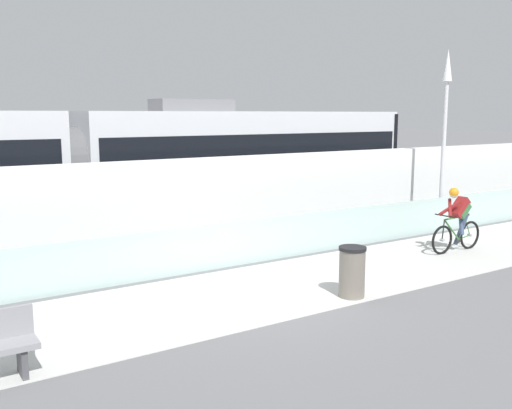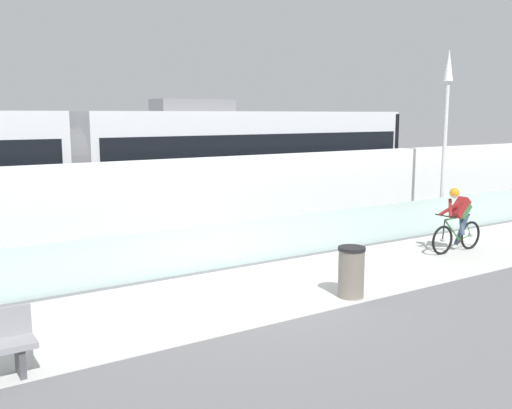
{
  "view_description": "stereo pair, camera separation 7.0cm",
  "coord_description": "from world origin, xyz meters",
  "px_view_note": "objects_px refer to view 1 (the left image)",
  "views": [
    {
      "loc": [
        -5.86,
        -8.85,
        3.37
      ],
      "look_at": [
        1.42,
        2.35,
        1.25
      ],
      "focal_mm": 40.06,
      "sensor_mm": 36.0,
      "label": 1
    },
    {
      "loc": [
        -5.8,
        -8.89,
        3.37
      ],
      "look_at": [
        1.42,
        2.35,
        1.25
      ],
      "focal_mm": 40.06,
      "sensor_mm": 36.0,
      "label": 2
    }
  ],
  "objects_px": {
    "cyclist_on_bike": "(457,221)",
    "tram": "(68,169)",
    "lamp_post_antenna": "(445,117)",
    "trash_bin": "(352,272)"
  },
  "relations": [
    {
      "from": "trash_bin",
      "to": "tram",
      "type": "bearing_deg",
      "value": 109.99
    },
    {
      "from": "tram",
      "to": "lamp_post_antenna",
      "type": "relative_size",
      "value": 4.34
    },
    {
      "from": "trash_bin",
      "to": "lamp_post_antenna",
      "type": "bearing_deg",
      "value": 27.2
    },
    {
      "from": "cyclist_on_bike",
      "to": "trash_bin",
      "type": "xyz_separation_m",
      "value": [
        -4.6,
        -1.25,
        -0.3
      ]
    },
    {
      "from": "cyclist_on_bike",
      "to": "tram",
      "type": "bearing_deg",
      "value": 137.76
    },
    {
      "from": "lamp_post_antenna",
      "to": "cyclist_on_bike",
      "type": "bearing_deg",
      "value": -133.19
    },
    {
      "from": "tram",
      "to": "lamp_post_antenna",
      "type": "xyz_separation_m",
      "value": [
        9.56,
        -4.7,
        1.4
      ]
    },
    {
      "from": "lamp_post_antenna",
      "to": "trash_bin",
      "type": "relative_size",
      "value": 5.42
    },
    {
      "from": "tram",
      "to": "lamp_post_antenna",
      "type": "height_order",
      "value": "lamp_post_antenna"
    },
    {
      "from": "cyclist_on_bike",
      "to": "trash_bin",
      "type": "distance_m",
      "value": 4.77
    }
  ]
}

